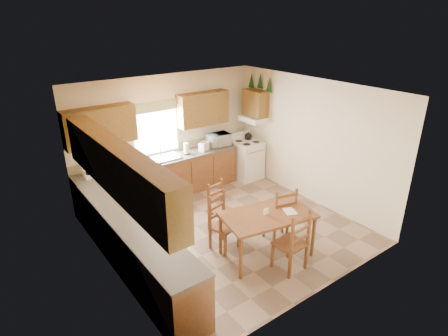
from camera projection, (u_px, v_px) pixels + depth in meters
floor at (227, 229)px, 7.32m from camera, size 4.50×4.50×0.00m
ceiling at (227, 91)px, 6.27m from camera, size 4.50×4.50×0.00m
wall_left at (106, 199)px, 5.56m from camera, size 4.50×4.50×0.00m
wall_right at (311, 141)px, 8.03m from camera, size 4.50×4.50×0.00m
wall_back at (168, 135)px, 8.47m from camera, size 4.50×4.50×0.00m
wall_front at (325, 215)px, 5.13m from camera, size 4.50×4.50×0.00m
lower_cab_back at (162, 180)px, 8.39m from camera, size 3.75×0.60×0.88m
lower_cab_left at (135, 248)px, 5.97m from camera, size 0.60×3.60×0.88m
counter_back at (160, 161)px, 8.21m from camera, size 3.75×0.63×0.04m
counter_left at (132, 223)px, 5.79m from camera, size 0.63×3.60×0.04m
backsplash at (154, 152)px, 8.38m from camera, size 3.75×0.01×0.18m
upper_cab_back_left at (100, 126)px, 7.30m from camera, size 1.41×0.33×0.75m
upper_cab_back_right at (203, 109)px, 8.62m from camera, size 1.25×0.33×0.75m
upper_cab_left at (117, 168)px, 5.35m from camera, size 0.33×3.60×0.75m
upper_cab_stove at (255, 103)px, 8.94m from camera, size 0.33×0.62×0.62m
range_hood at (253, 119)px, 9.06m from camera, size 0.44×0.62×0.12m
window_frame at (156, 129)px, 8.20m from camera, size 1.13×0.02×1.18m
window_pane at (156, 129)px, 8.20m from camera, size 1.05×0.01×1.10m
window_valance at (155, 106)px, 7.99m from camera, size 1.19×0.01×0.24m
sink_basin at (163, 158)px, 8.24m from camera, size 0.75×0.45×0.04m
pine_decal_a at (270, 84)px, 8.59m from camera, size 0.22×0.22×0.36m
pine_decal_b at (260, 81)px, 8.81m from camera, size 0.22×0.22×0.36m
pine_decal_c at (251, 80)px, 9.07m from camera, size 0.22×0.22×0.36m
stove at (247, 160)px, 9.40m from camera, size 0.66×0.68×0.94m
coffeemaker at (89, 170)px, 7.28m from camera, size 0.19×0.23×0.32m
paper_towel at (186, 149)px, 8.47m from camera, size 0.14×0.14×0.26m
toaster at (204, 146)px, 8.72m from camera, size 0.28×0.24×0.20m
microwave at (218, 140)px, 9.01m from camera, size 0.52×0.39×0.30m
dining_table at (267, 234)px, 6.39m from camera, size 1.65×1.14×0.81m
chair_near_left at (279, 214)px, 6.76m from camera, size 0.55×0.53×1.09m
chair_near_right at (290, 240)px, 6.00m from camera, size 0.48×0.46×1.09m
chair_far_left at (221, 208)px, 7.10m from camera, size 0.46×0.44×0.97m
chair_far_right at (224, 223)px, 6.54m from camera, size 0.51×0.50×1.02m
table_paper at (290, 211)px, 6.31m from camera, size 0.27×0.30×0.00m
table_card at (266, 211)px, 6.20m from camera, size 0.08×0.04×0.11m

